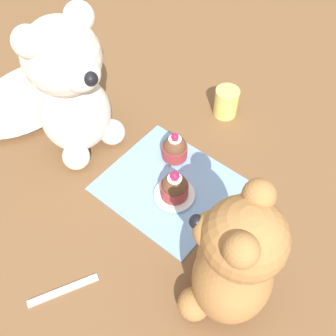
{
  "coord_description": "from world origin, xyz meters",
  "views": [
    {
      "loc": [
        -0.33,
        -0.27,
        0.62
      ],
      "look_at": [
        0.0,
        0.0,
        0.06
      ],
      "focal_mm": 42.0,
      "sensor_mm": 36.0,
      "label": 1
    }
  ],
  "objects_px": {
    "juice_glass": "(226,102)",
    "teddy_bear_tan": "(234,263)",
    "teddy_bear_cream": "(71,89)",
    "cupcake_near_tan_bear": "(174,187)",
    "cupcake_near_cream_bear": "(175,148)",
    "teaspoon": "(64,291)",
    "saucer_plate": "(174,195)"
  },
  "relations": [
    {
      "from": "saucer_plate",
      "to": "teaspoon",
      "type": "height_order",
      "value": "saucer_plate"
    },
    {
      "from": "teaspoon",
      "to": "teddy_bear_cream",
      "type": "bearing_deg",
      "value": -112.03
    },
    {
      "from": "teddy_bear_tan",
      "to": "juice_glass",
      "type": "height_order",
      "value": "teddy_bear_tan"
    },
    {
      "from": "cupcake_near_tan_bear",
      "to": "cupcake_near_cream_bear",
      "type": "bearing_deg",
      "value": 38.33
    },
    {
      "from": "teddy_bear_tan",
      "to": "cupcake_near_tan_bear",
      "type": "distance_m",
      "value": 0.21
    },
    {
      "from": "teddy_bear_cream",
      "to": "teddy_bear_tan",
      "type": "relative_size",
      "value": 1.14
    },
    {
      "from": "cupcake_near_cream_bear",
      "to": "teaspoon",
      "type": "distance_m",
      "value": 0.33
    },
    {
      "from": "cupcake_near_tan_bear",
      "to": "teddy_bear_tan",
      "type": "bearing_deg",
      "value": -117.66
    },
    {
      "from": "teddy_bear_tan",
      "to": "juice_glass",
      "type": "bearing_deg",
      "value": -162.82
    },
    {
      "from": "juice_glass",
      "to": "teaspoon",
      "type": "xyz_separation_m",
      "value": [
        -0.49,
        -0.03,
        -0.03
      ]
    },
    {
      "from": "saucer_plate",
      "to": "cupcake_near_tan_bear",
      "type": "bearing_deg",
      "value": 0.0
    },
    {
      "from": "teddy_bear_cream",
      "to": "cupcake_near_tan_bear",
      "type": "distance_m",
      "value": 0.26
    },
    {
      "from": "cupcake_near_cream_bear",
      "to": "cupcake_near_tan_bear",
      "type": "relative_size",
      "value": 0.98
    },
    {
      "from": "juice_glass",
      "to": "teddy_bear_cream",
      "type": "bearing_deg",
      "value": 145.33
    },
    {
      "from": "saucer_plate",
      "to": "juice_glass",
      "type": "xyz_separation_m",
      "value": [
        0.24,
        0.05,
        0.02
      ]
    },
    {
      "from": "cupcake_near_cream_bear",
      "to": "cupcake_near_tan_bear",
      "type": "distance_m",
      "value": 0.1
    },
    {
      "from": "teddy_bear_cream",
      "to": "saucer_plate",
      "type": "distance_m",
      "value": 0.27
    },
    {
      "from": "teddy_bear_tan",
      "to": "teaspoon",
      "type": "xyz_separation_m",
      "value": [
        -0.16,
        0.2,
        -0.11
      ]
    },
    {
      "from": "teaspoon",
      "to": "cupcake_near_tan_bear",
      "type": "bearing_deg",
      "value": -158.14
    },
    {
      "from": "saucer_plate",
      "to": "cupcake_near_tan_bear",
      "type": "height_order",
      "value": "cupcake_near_tan_bear"
    },
    {
      "from": "teddy_bear_cream",
      "to": "juice_glass",
      "type": "xyz_separation_m",
      "value": [
        0.26,
        -0.18,
        -0.11
      ]
    },
    {
      "from": "juice_glass",
      "to": "teddy_bear_tan",
      "type": "bearing_deg",
      "value": -145.78
    },
    {
      "from": "teddy_bear_tan",
      "to": "cupcake_near_tan_bear",
      "type": "height_order",
      "value": "teddy_bear_tan"
    },
    {
      "from": "cupcake_near_cream_bear",
      "to": "teaspoon",
      "type": "bearing_deg",
      "value": -173.81
    },
    {
      "from": "cupcake_near_cream_bear",
      "to": "cupcake_near_tan_bear",
      "type": "xyz_separation_m",
      "value": [
        -0.07,
        -0.06,
        0.0
      ]
    },
    {
      "from": "teddy_bear_cream",
      "to": "cupcake_near_tan_bear",
      "type": "height_order",
      "value": "teddy_bear_cream"
    },
    {
      "from": "cupcake_near_cream_bear",
      "to": "teaspoon",
      "type": "relative_size",
      "value": 0.56
    },
    {
      "from": "teddy_bear_tan",
      "to": "cupcake_near_tan_bear",
      "type": "bearing_deg",
      "value": -134.7
    },
    {
      "from": "teddy_bear_cream",
      "to": "juice_glass",
      "type": "relative_size",
      "value": 4.51
    },
    {
      "from": "cupcake_near_cream_bear",
      "to": "juice_glass",
      "type": "height_order",
      "value": "cupcake_near_cream_bear"
    },
    {
      "from": "teddy_bear_tan",
      "to": "juice_glass",
      "type": "distance_m",
      "value": 0.41
    },
    {
      "from": "teddy_bear_cream",
      "to": "cupcake_near_tan_bear",
      "type": "bearing_deg",
      "value": -81.22
    }
  ]
}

